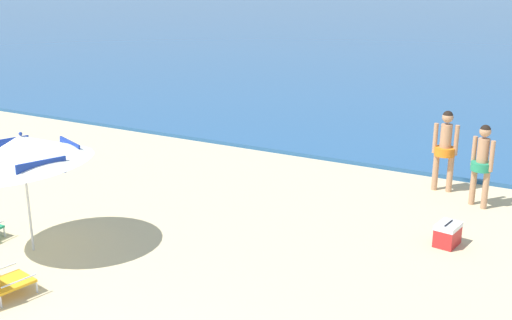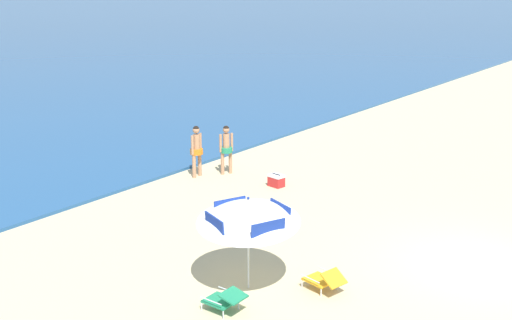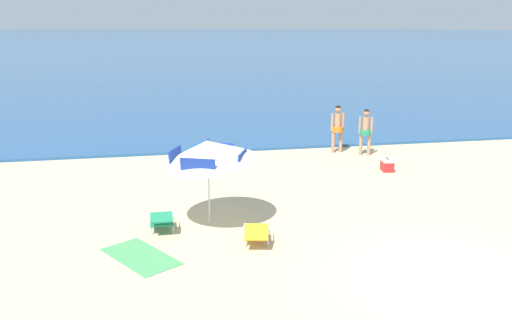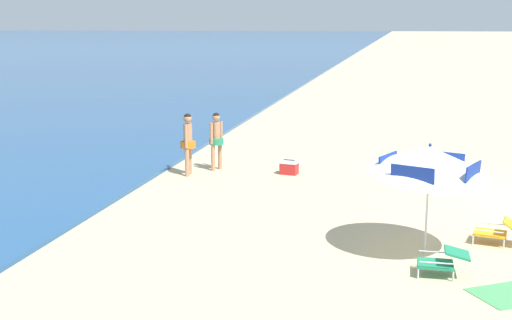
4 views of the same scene
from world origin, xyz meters
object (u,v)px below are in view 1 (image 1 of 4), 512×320
Objects in this scene: beach_umbrella_striped_main at (22,150)px; lounge_chair_under_umbrella at (0,282)px; person_standing_beside at (445,145)px; cooler_box at (447,234)px; person_standing_near_shore at (482,160)px.

beach_umbrella_striped_main is 2.24m from lounge_chair_under_umbrella.
person_standing_beside is 3.25× the size of cooler_box.
lounge_chair_under_umbrella is at bearing -58.52° from beach_umbrella_striped_main.
person_standing_near_shore reaches higher than lounge_chair_under_umbrella.
lounge_chair_under_umbrella reaches higher than cooler_box.
beach_umbrella_striped_main is 1.80× the size of person_standing_near_shore.
beach_umbrella_striped_main reaches higher than lounge_chair_under_umbrella.
person_standing_beside is (5.46, 6.38, -0.76)m from beach_umbrella_striped_main.
beach_umbrella_striped_main reaches higher than person_standing_beside.
cooler_box is (6.19, 3.60, -1.58)m from beach_umbrella_striped_main.
person_standing_near_shore is at bearing 52.80° from lounge_chair_under_umbrella.
person_standing_near_shore is 3.12× the size of cooler_box.
person_standing_beside reaches higher than person_standing_near_shore.
lounge_chair_under_umbrella is 9.07m from person_standing_beside.
person_standing_near_shore reaches higher than cooler_box.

